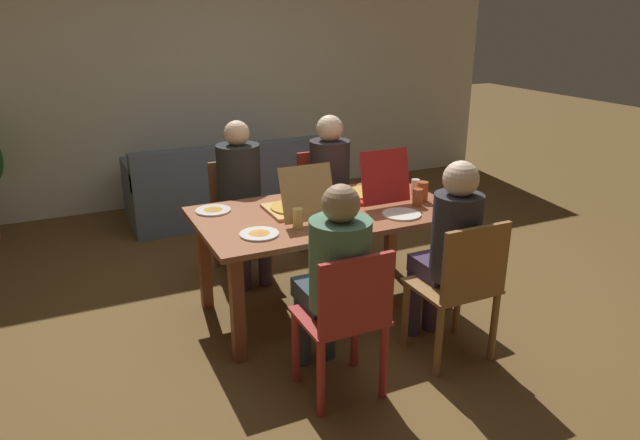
% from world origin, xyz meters
% --- Properties ---
extents(ground_plane, '(20.00, 20.00, 0.00)m').
position_xyz_m(ground_plane, '(0.00, 0.00, 0.00)').
color(ground_plane, brown).
extents(back_wall, '(6.97, 0.12, 2.85)m').
position_xyz_m(back_wall, '(0.00, 2.92, 1.43)').
color(back_wall, silver).
rests_on(back_wall, ground).
extents(dining_table, '(1.73, 0.97, 0.72)m').
position_xyz_m(dining_table, '(0.00, 0.00, 0.63)').
color(dining_table, brown).
rests_on(dining_table, ground).
extents(chair_0, '(0.41, 0.45, 0.87)m').
position_xyz_m(chair_0, '(0.42, 0.89, 0.47)').
color(chair_0, '#B02F23').
rests_on(chair_0, ground).
extents(person_0, '(0.33, 0.53, 1.21)m').
position_xyz_m(person_0, '(0.42, 0.75, 0.71)').
color(person_0, '#30303D').
rests_on(person_0, ground).
extents(chair_1, '(0.44, 0.39, 0.86)m').
position_xyz_m(chair_1, '(-0.35, -0.95, 0.47)').
color(chair_1, '#AC2F2A').
rests_on(chair_1, ground).
extents(person_1, '(0.32, 0.52, 1.18)m').
position_xyz_m(person_1, '(-0.35, -0.82, 0.69)').
color(person_1, '#333F4A').
rests_on(person_1, ground).
extents(chair_2, '(0.39, 0.42, 0.87)m').
position_xyz_m(chair_2, '(-0.35, 0.90, 0.47)').
color(chair_2, brown).
rests_on(chair_2, ground).
extents(person_2, '(0.33, 0.51, 1.22)m').
position_xyz_m(person_2, '(-0.35, 0.77, 0.71)').
color(person_2, '#3E2E42').
rests_on(person_2, ground).
extents(chair_3, '(0.46, 0.40, 0.89)m').
position_xyz_m(chair_3, '(0.42, -0.92, 0.49)').
color(chair_3, olive).
rests_on(chair_3, ground).
extents(person_3, '(0.28, 0.47, 1.21)m').
position_xyz_m(person_3, '(0.42, -0.78, 0.70)').
color(person_3, '#402F4B').
rests_on(person_3, ground).
extents(pizza_box_0, '(0.35, 0.47, 0.36)m').
position_xyz_m(pizza_box_0, '(-0.20, 0.04, 0.77)').
color(pizza_box_0, tan).
rests_on(pizza_box_0, dining_table).
extents(pizza_box_1, '(0.37, 0.45, 0.38)m').
position_xyz_m(pizza_box_1, '(0.41, 0.12, 0.78)').
color(pizza_box_1, red).
rests_on(pizza_box_1, dining_table).
extents(plate_0, '(0.25, 0.25, 0.01)m').
position_xyz_m(plate_0, '(0.41, -0.29, 0.73)').
color(plate_0, white).
rests_on(plate_0, dining_table).
extents(plate_1, '(0.23, 0.23, 0.03)m').
position_xyz_m(plate_1, '(-0.69, 0.31, 0.73)').
color(plate_1, white).
rests_on(plate_1, dining_table).
extents(plate_2, '(0.24, 0.24, 0.03)m').
position_xyz_m(plate_2, '(-0.56, -0.23, 0.73)').
color(plate_2, white).
rests_on(plate_2, dining_table).
extents(drinking_glass_0, '(0.07, 0.07, 0.12)m').
position_xyz_m(drinking_glass_0, '(0.61, -0.17, 0.78)').
color(drinking_glass_0, '#B14F28').
rests_on(drinking_glass_0, dining_table).
extents(drinking_glass_1, '(0.06, 0.06, 0.13)m').
position_xyz_m(drinking_glass_1, '(-0.30, -0.22, 0.79)').
color(drinking_glass_1, '#E5C567').
rests_on(drinking_glass_1, dining_table).
extents(drinking_glass_2, '(0.08, 0.08, 0.14)m').
position_xyz_m(drinking_glass_2, '(0.70, -0.09, 0.79)').
color(drinking_glass_2, '#BD532D').
rests_on(drinking_glass_2, dining_table).
extents(drinking_glass_3, '(0.06, 0.06, 0.12)m').
position_xyz_m(drinking_glass_3, '(0.74, 0.04, 0.78)').
color(drinking_glass_3, silver).
rests_on(drinking_glass_3, dining_table).
extents(couch, '(1.86, 0.82, 0.79)m').
position_xyz_m(couch, '(-0.09, 2.18, 0.29)').
color(couch, slate).
rests_on(couch, ground).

